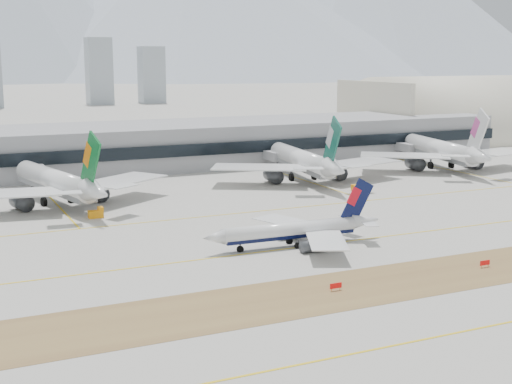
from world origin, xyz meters
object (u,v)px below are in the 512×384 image
terminal (143,146)px  taxiing_airliner (297,230)px  widebody_eva (58,183)px  widebody_cathay (304,162)px  widebody_china_air (443,151)px  hangar (451,140)px

terminal → taxiing_airliner: bearing=-90.9°
widebody_eva → terminal: bearing=-47.4°
widebody_cathay → widebody_china_air: size_ratio=0.99×
taxiing_airliner → widebody_cathay: bearing=-117.6°
taxiing_airliner → terminal: size_ratio=0.14×
widebody_eva → terminal: (38.95, 55.31, 1.75)m
widebody_eva → widebody_china_air: widebody_china_air is taller
widebody_cathay → widebody_china_air: bearing=-81.0°
taxiing_airliner → terminal: (1.88, 118.48, 4.28)m
taxiing_airliner → terminal: terminal is taller
widebody_eva → taxiing_airliner: bearing=-161.8°
taxiing_airliner → widebody_cathay: (39.65, 69.23, 2.75)m
taxiing_airliner → terminal: 118.58m
widebody_cathay → terminal: 62.10m
taxiing_airliner → widebody_china_air: (95.37, 70.45, 2.91)m
taxiing_airliner → hangar: size_ratio=0.44×
widebody_china_air → terminal: widebody_china_air is taller
widebody_cathay → terminal: (-37.78, 49.26, 1.53)m
widebody_china_air → hangar: hangar is taller
taxiing_airliner → widebody_china_air: size_ratio=0.63×
widebody_china_air → widebody_cathay: bearing=103.6°
taxiing_airliner → terminal: bearing=-88.7°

